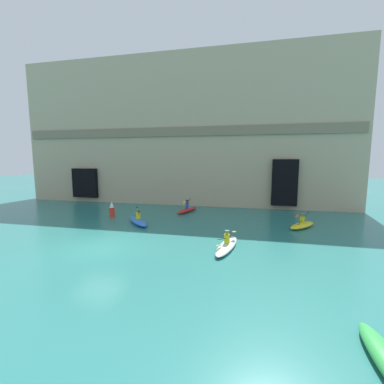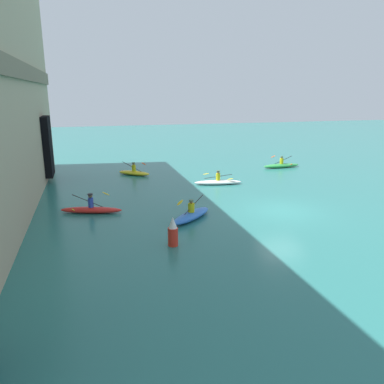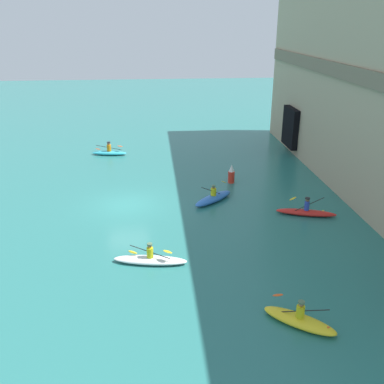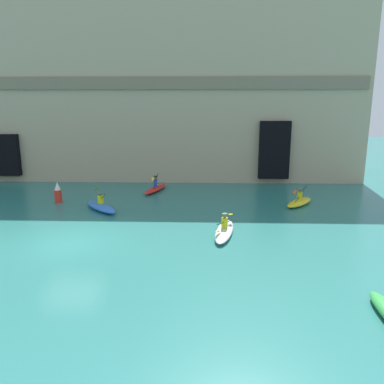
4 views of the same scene
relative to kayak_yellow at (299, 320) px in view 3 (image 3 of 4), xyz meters
The scene contains 7 objects.
ground_plane 13.77m from the kayak_yellow, 149.55° to the right, with size 120.00×120.00×0.00m, color #28706B.
kayak_yellow is the anchor object (origin of this frame).
kayak_cyan 24.26m from the kayak_yellow, 158.37° to the right, with size 1.18×3.01×1.14m.
kayak_blue 12.02m from the kayak_yellow, behind, with size 2.77×2.96×1.24m.
kayak_red 10.01m from the kayak_yellow, 159.34° to the left, with size 1.62×3.49×1.19m.
kayak_white 7.40m from the kayak_yellow, 131.42° to the right, with size 1.35×3.56×1.04m.
marker_buoy 15.11m from the kayak_yellow, behind, with size 0.45×0.45×1.32m.
Camera 3 is at (24.45, 1.76, 10.65)m, focal length 40.00 mm.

